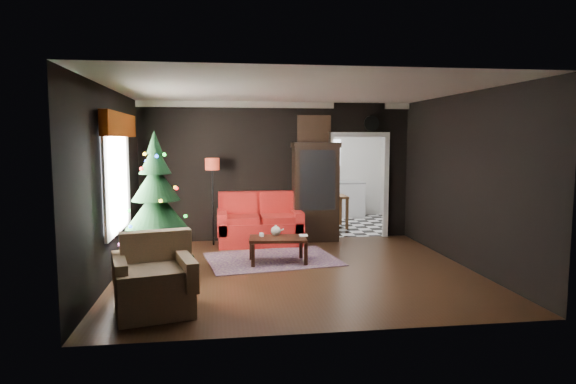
{
  "coord_description": "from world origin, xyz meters",
  "views": [
    {
      "loc": [
        -1.16,
        -7.47,
        2.06
      ],
      "look_at": [
        0.0,
        0.9,
        1.15
      ],
      "focal_mm": 30.76,
      "sensor_mm": 36.0,
      "label": 1
    }
  ],
  "objects": [
    {
      "name": "wall_back",
      "position": [
        0.0,
        2.5,
        1.4
      ],
      "size": [
        5.5,
        0.0,
        5.5
      ],
      "primitive_type": "plane",
      "rotation": [
        1.57,
        0.0,
        0.0
      ],
      "color": "black",
      "rests_on": "ground"
    },
    {
      "name": "floor_lamp",
      "position": [
        -1.3,
        2.1,
        0.83
      ],
      "size": [
        0.35,
        0.35,
        1.73
      ],
      "primitive_type": null,
      "rotation": [
        0.0,
        0.0,
        -0.25
      ],
      "color": "black",
      "rests_on": "ground"
    },
    {
      "name": "cup_a",
      "position": [
        -0.49,
        0.68,
        0.46
      ],
      "size": [
        0.08,
        0.08,
        0.06
      ],
      "primitive_type": "cylinder",
      "rotation": [
        0.0,
        0.0,
        0.14
      ],
      "color": "white",
      "rests_on": "coffee_table"
    },
    {
      "name": "kitchen_floor",
      "position": [
        1.7,
        4.0,
        0.0
      ],
      "size": [
        3.0,
        3.0,
        0.0
      ],
      "primitive_type": "plane",
      "color": "white",
      "rests_on": "ground"
    },
    {
      "name": "coffee_table",
      "position": [
        -0.22,
        0.54,
        0.22
      ],
      "size": [
        0.98,
        0.64,
        0.42
      ],
      "primitive_type": null,
      "rotation": [
        0.0,
        0.0,
        -0.09
      ],
      "color": "black",
      "rests_on": "rug"
    },
    {
      "name": "floor",
      "position": [
        0.0,
        0.0,
        0.0
      ],
      "size": [
        5.5,
        5.5,
        0.0
      ],
      "primitive_type": "plane",
      "color": "black",
      "rests_on": "ground"
    },
    {
      "name": "loveseat",
      "position": [
        -0.4,
        2.05,
        0.5
      ],
      "size": [
        1.7,
        0.9,
        1.0
      ],
      "primitive_type": null,
      "color": "#9F1216",
      "rests_on": "ground"
    },
    {
      "name": "kitchen_table",
      "position": [
        1.4,
        3.7,
        0.38
      ],
      "size": [
        0.7,
        0.7,
        0.75
      ],
      "primitive_type": null,
      "color": "#513220",
      "rests_on": "ground"
    },
    {
      "name": "rug",
      "position": [
        -0.29,
        0.79,
        0.01
      ],
      "size": [
        2.39,
        1.9,
        0.01
      ],
      "primitive_type": "cube",
      "rotation": [
        0.0,
        0.0,
        0.16
      ],
      "color": "#533645",
      "rests_on": "ground"
    },
    {
      "name": "cup_b",
      "position": [
        -0.48,
        0.65,
        0.46
      ],
      "size": [
        0.06,
        0.06,
        0.05
      ],
      "primitive_type": "cylinder",
      "rotation": [
        0.0,
        0.0,
        -0.0
      ],
      "color": "white",
      "rests_on": "coffee_table"
    },
    {
      "name": "painting",
      "position": [
        0.75,
        2.46,
        2.25
      ],
      "size": [
        0.62,
        0.05,
        0.52
      ],
      "primitive_type": "cube",
      "color": "#A6824E",
      "rests_on": "wall_back"
    },
    {
      "name": "wall_front",
      "position": [
        0.0,
        -2.5,
        1.4
      ],
      "size": [
        5.5,
        0.0,
        5.5
      ],
      "primitive_type": "plane",
      "rotation": [
        -1.57,
        0.0,
        0.0
      ],
      "color": "black",
      "rests_on": "ground"
    },
    {
      "name": "wall_right",
      "position": [
        2.75,
        0.0,
        1.4
      ],
      "size": [
        0.0,
        5.5,
        5.5
      ],
      "primitive_type": "plane",
      "rotation": [
        1.57,
        0.0,
        -1.57
      ],
      "color": "black",
      "rests_on": "ground"
    },
    {
      "name": "ceiling",
      "position": [
        0.0,
        0.0,
        2.8
      ],
      "size": [
        5.5,
        5.5,
        0.0
      ],
      "primitive_type": "plane",
      "rotation": [
        3.14,
        0.0,
        0.0
      ],
      "color": "white",
      "rests_on": "ground"
    },
    {
      "name": "valance",
      "position": [
        -2.63,
        0.2,
        2.27
      ],
      "size": [
        0.12,
        2.1,
        0.35
      ],
      "primitive_type": "cube",
      "color": "#702905",
      "rests_on": "wall_left"
    },
    {
      "name": "curio_cabinet",
      "position": [
        0.75,
        2.27,
        0.95
      ],
      "size": [
        0.9,
        0.45,
        1.9
      ],
      "primitive_type": null,
      "color": "black",
      "rests_on": "ground"
    },
    {
      "name": "wall_clock",
      "position": [
        1.95,
        2.45,
        2.38
      ],
      "size": [
        0.32,
        0.32,
        0.06
      ],
      "primitive_type": "cylinder",
      "color": "white",
      "rests_on": "wall_back"
    },
    {
      "name": "book",
      "position": [
        0.15,
        0.61,
        0.53
      ],
      "size": [
        0.14,
        0.03,
        0.19
      ],
      "primitive_type": "imported",
      "rotation": [
        0.0,
        0.0,
        -0.08
      ],
      "color": "#917F5A",
      "rests_on": "coffee_table"
    },
    {
      "name": "christmas_tree",
      "position": [
        -2.13,
        0.23,
        1.05
      ],
      "size": [
        1.4,
        1.4,
        2.14
      ],
      "primitive_type": null,
      "rotation": [
        0.0,
        0.0,
        -0.3
      ],
      "color": "black",
      "rests_on": "ground"
    },
    {
      "name": "armchair",
      "position": [
        -1.96,
        -1.6,
        0.46
      ],
      "size": [
        1.1,
        1.1,
        0.93
      ],
      "primitive_type": null,
      "rotation": [
        0.0,
        0.0,
        0.25
      ],
      "color": "tan",
      "rests_on": "ground"
    },
    {
      "name": "kitchen_counter",
      "position": [
        1.7,
        5.2,
        0.45
      ],
      "size": [
        1.8,
        0.6,
        0.9
      ],
      "primitive_type": "cube",
      "color": "white",
      "rests_on": "ground"
    },
    {
      "name": "wall_left",
      "position": [
        -2.75,
        0.0,
        1.4
      ],
      "size": [
        0.0,
        5.5,
        5.5
      ],
      "primitive_type": "plane",
      "rotation": [
        1.57,
        0.0,
        1.57
      ],
      "color": "black",
      "rests_on": "ground"
    },
    {
      "name": "kitchen_window",
      "position": [
        1.7,
        5.45,
        1.7
      ],
      "size": [
        0.7,
        0.06,
        0.7
      ],
      "primitive_type": "cube",
      "color": "white",
      "rests_on": "ground"
    },
    {
      "name": "left_window",
      "position": [
        -2.71,
        0.2,
        1.45
      ],
      "size": [
        0.05,
        1.6,
        1.4
      ],
      "primitive_type": "cube",
      "color": "white",
      "rests_on": "wall_left"
    },
    {
      "name": "teapot",
      "position": [
        -0.24,
        0.67,
        0.52
      ],
      "size": [
        0.21,
        0.21,
        0.18
      ],
      "primitive_type": null,
      "rotation": [
        0.0,
        0.0,
        -0.1
      ],
      "color": "silver",
      "rests_on": "coffee_table"
    },
    {
      "name": "doorway",
      "position": [
        1.7,
        2.5,
        1.05
      ],
      "size": [
        1.1,
        0.1,
        2.1
      ],
      "primitive_type": null,
      "color": "silver",
      "rests_on": "ground"
    }
  ]
}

